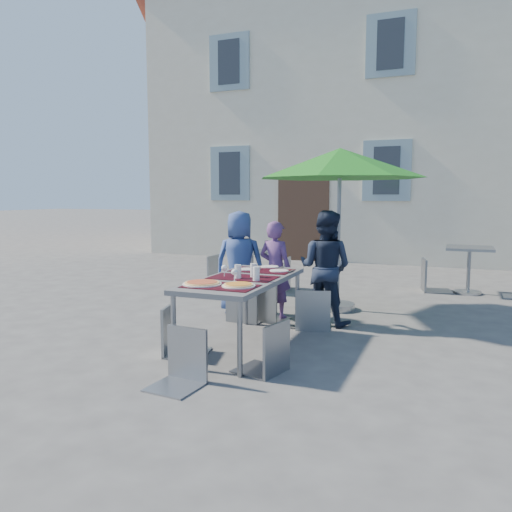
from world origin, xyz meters
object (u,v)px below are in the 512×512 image
at_px(child_0, 240,262).
at_px(chair_2, 313,284).
at_px(dining_table, 243,283).
at_px(chair_0, 245,277).
at_px(child_1, 275,270).
at_px(chair_1, 266,278).
at_px(pizza_near_left, 202,283).
at_px(patio_umbrella, 340,165).
at_px(child_2, 325,268).
at_px(chair_5, 180,324).
at_px(cafe_table_0, 252,264).
at_px(bg_chair_r_0, 281,254).
at_px(cafe_table_1, 469,261).
at_px(bg_chair_l_1, 431,255).
at_px(bg_chair_l_0, 218,252).
at_px(chair_3, 178,301).
at_px(pizza_near_right, 239,285).
at_px(chair_4, 268,316).

relative_size(child_0, chair_2, 1.50).
bearing_deg(dining_table, chair_0, 112.01).
relative_size(child_1, chair_1, 1.35).
xyz_separation_m(pizza_near_left, patio_umbrella, (0.76, 2.65, 1.28)).
xyz_separation_m(child_2, chair_1, (-0.73, -0.18, -0.16)).
distance_m(chair_5, cafe_table_0, 4.36).
distance_m(child_0, chair_0, 0.51).
height_order(chair_1, bg_chair_r_0, bg_chair_r_0).
height_order(dining_table, child_2, child_2).
bearing_deg(cafe_table_1, bg_chair_r_0, -165.36).
distance_m(chair_5, cafe_table_1, 5.80).
relative_size(chair_0, bg_chair_r_0, 0.96).
height_order(chair_0, patio_umbrella, patio_umbrella).
height_order(child_0, child_2, child_2).
relative_size(pizza_near_left, cafe_table_1, 0.49).
distance_m(bg_chair_r_0, bg_chair_l_1, 2.55).
xyz_separation_m(bg_chair_l_0, bg_chair_r_0, (1.23, -0.03, 0.02)).
bearing_deg(cafe_table_0, chair_3, -80.01).
distance_m(pizza_near_right, cafe_table_0, 3.77).
distance_m(child_2, bg_chair_l_1, 3.04).
bearing_deg(pizza_near_left, cafe_table_1, 61.43).
distance_m(chair_1, cafe_table_1, 3.87).
bearing_deg(chair_1, child_0, 148.45).
bearing_deg(bg_chair_l_1, child_1, -123.72).
xyz_separation_m(pizza_near_left, child_2, (0.78, 1.82, -0.05)).
height_order(chair_0, bg_chair_l_0, bg_chair_l_0).
xyz_separation_m(chair_2, patio_umbrella, (0.04, 1.16, 1.49)).
bearing_deg(child_0, chair_0, 112.06).
distance_m(chair_2, bg_chair_r_0, 2.64).
xyz_separation_m(child_1, chair_0, (-0.29, -0.35, -0.06)).
bearing_deg(chair_3, bg_chair_l_0, 110.23).
bearing_deg(child_0, bg_chair_l_1, -141.47).
relative_size(child_0, chair_1, 1.47).
distance_m(child_0, child_1, 0.56).
distance_m(pizza_near_left, pizza_near_right, 0.38).
bearing_deg(bg_chair_l_0, cafe_table_1, 10.13).
relative_size(pizza_near_left, pizza_near_right, 1.18).
bearing_deg(pizza_near_right, dining_table, 108.71).
bearing_deg(child_1, dining_table, 107.05).
relative_size(chair_5, bg_chair_r_0, 0.87).
xyz_separation_m(dining_table, pizza_near_right, (0.17, -0.51, 0.07)).
bearing_deg(child_0, bg_chair_r_0, -98.62).
relative_size(dining_table, chair_2, 1.95).
bearing_deg(pizza_near_left, child_0, 103.20).
relative_size(chair_1, bg_chair_l_0, 0.95).
xyz_separation_m(chair_2, bg_chair_l_1, (1.20, 3.13, 0.06)).
bearing_deg(bg_chair_l_0, patio_umbrella, -26.06).
distance_m(child_0, chair_5, 2.70).
distance_m(child_2, cafe_table_0, 2.46).
bearing_deg(chair_2, chair_4, -89.29).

